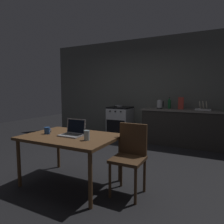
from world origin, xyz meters
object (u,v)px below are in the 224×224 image
laptop (73,132)px  dish_rack (203,108)px  chair (130,153)px  cereal_box (181,103)px  dining_table (70,140)px  drinking_glass (87,135)px  stove_oven (120,122)px  bottle_b (169,103)px  frying_pan (118,106)px  coffee_mug (47,131)px  electric_kettle (160,104)px

laptop → dish_rack: 3.28m
chair → cereal_box: (0.22, 2.77, 0.50)m
dining_table → drinking_glass: bearing=-18.0°
dish_rack → laptop: bearing=-118.1°
cereal_box → stove_oven: bearing=-179.2°
chair → bottle_b: 2.87m
frying_pan → drinking_glass: frying_pan is taller
coffee_mug → stove_oven: bearing=93.6°
dish_rack → frying_pan: bearing=-179.2°
laptop → drinking_glass: bearing=-30.9°
chair → laptop: (-0.82, -0.14, 0.23)m
chair → laptop: laptop is taller
coffee_mug → bottle_b: 3.27m
drinking_glass → bottle_b: 3.14m
electric_kettle → cereal_box: 0.51m
dining_table → dish_rack: bearing=61.6°
stove_oven → chair: size_ratio=0.98×
coffee_mug → bottle_b: (1.15, 3.05, 0.26)m
frying_pan → coffee_mug: size_ratio=3.37×
stove_oven → dish_rack: bearing=0.1°
chair → stove_oven: bearing=123.7°
electric_kettle → bottle_b: size_ratio=0.78×
drinking_glass → cereal_box: bearing=76.9°
chair → bottle_b: size_ratio=3.20×
cereal_box → coffee_mug: bearing=-115.7°
dining_table → frying_pan: 2.95m
bottle_b → frying_pan: bearing=-175.5°
stove_oven → bottle_b: bearing=3.5°
drinking_glass → cereal_box: cereal_box is taller
chair → cereal_box: size_ratio=3.10×
stove_oven → cereal_box: cereal_box is taller
chair → coffee_mug: bearing=-163.2°
dining_table → coffee_mug: bearing=-170.3°
coffee_mug → drinking_glass: size_ratio=0.93×
stove_oven → dining_table: size_ratio=0.68×
laptop → bottle_b: 3.07m
stove_oven → coffee_mug: size_ratio=7.42×
drinking_glass → dining_table: bearing=162.0°
laptop → electric_kettle: size_ratio=1.44×
laptop → dish_rack: dish_rack is taller
chair → dish_rack: bearing=81.8°
frying_pan → coffee_mug: (0.23, -2.94, -0.15)m
laptop → cereal_box: bearing=61.5°
drinking_glass → bottle_b: bearing=82.3°
chair → bottle_b: bottle_b is taller
dining_table → bottle_b: size_ratio=4.59×
chair → frying_pan: 3.11m
stove_oven → chair: bearing=-62.8°
dining_table → dish_rack: dish_rack is taller
drinking_glass → chair: bearing=29.4°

